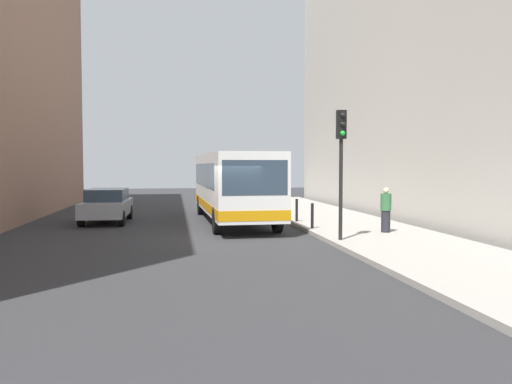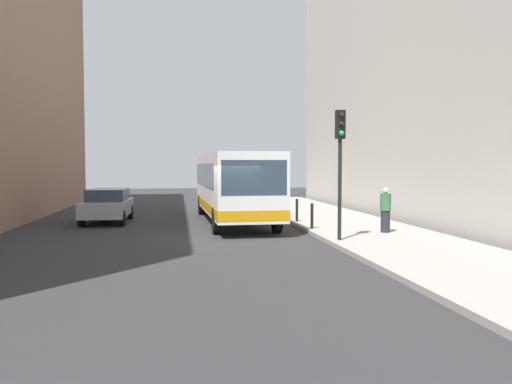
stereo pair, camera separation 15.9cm
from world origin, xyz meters
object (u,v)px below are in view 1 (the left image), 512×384
Objects in this scene: car_beside_bus at (107,205)px; bollard_mid at (297,210)px; traffic_light at (341,150)px; bollard_near at (312,216)px; bollard_farthest at (274,202)px; pedestrian_near_signal at (386,210)px; bus at (232,183)px; bollard_far at (284,206)px.

car_beside_bus reaches higher than bollard_mid.
car_beside_bus is 4.68× the size of bollard_mid.
car_beside_bus is 11.57m from traffic_light.
bollard_farthest is (0.00, 7.59, 0.00)m from bollard_near.
pedestrian_near_signal is at bearing 36.10° from traffic_light.
bollard_near is 1.00× the size of bollard_mid.
traffic_light is 3.90m from bollard_near.
pedestrian_near_signal is at bearing -33.42° from bollard_near.
bus is 4.95m from bollard_near.
bollard_mid is at bearing -90.00° from bollard_far.
bollard_mid is 0.60× the size of pedestrian_near_signal.
pedestrian_near_signal reaches higher than bollard_mid.
bollard_near is 0.60× the size of pedestrian_near_signal.
car_beside_bus reaches higher than bollard_near.
bollard_near is at bearing 120.19° from pedestrian_near_signal.
bollard_near is at bearing 150.56° from car_beside_bus.
car_beside_bus is 8.07m from bollard_far.
bus is 11.67× the size of bollard_far.
bus reaches higher than bollard_far.
traffic_light is 10.94m from bollard_farthest.
bollard_mid is at bearing 165.60° from car_beside_bus.
bus is at bearing 104.46° from pedestrian_near_signal.
car_beside_bus is at bearing -9.01° from bus.
traffic_light is at bearing -89.30° from bollard_far.
pedestrian_near_signal is at bearing 149.97° from car_beside_bus.
car_beside_bus is at bearing -178.20° from bollard_far.
bollard_mid is (0.00, 2.53, 0.00)m from bollard_near.
bollard_farthest is (-0.10, 10.68, -2.38)m from traffic_light.
bollard_near is 1.00× the size of bollard_far.
bus is at bearing -159.25° from bollard_far.
pedestrian_near_signal is at bearing -75.95° from bollard_farthest.
pedestrian_near_signal is at bearing 129.26° from bus.
bus reaches higher than car_beside_bus.
bus is at bearing 173.95° from car_beside_bus.
bollard_farthest is at bearing 90.00° from bollard_mid.
traffic_light is at bearing -88.14° from bollard_near.
bollard_far is at bearing 90.00° from bollard_near.
traffic_light is at bearing 137.32° from car_beside_bus.
bollard_far is 1.00× the size of bollard_farthest.
bollard_near is at bearing 91.86° from traffic_light.
traffic_light is (8.16, -7.89, 2.22)m from car_beside_bus.
bus is 2.95m from bollard_far.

